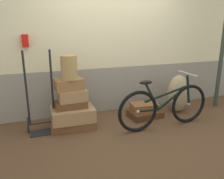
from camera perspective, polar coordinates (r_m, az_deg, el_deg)
ground at (r=3.94m, az=3.33°, el=-9.21°), size 8.49×5.20×0.06m
station_building at (r=4.37m, az=-0.68°, el=12.63°), size 6.49×0.74×2.77m
suitcase_0 at (r=3.88m, az=-9.59°, el=-8.28°), size 0.76×0.51×0.13m
suitcase_1 at (r=3.79m, az=-9.68°, el=-6.08°), size 0.69×0.47×0.21m
suitcase_2 at (r=3.77m, az=-10.21°, el=-3.58°), size 0.50×0.33×0.12m
suitcase_3 at (r=3.72m, az=-9.84°, el=-1.41°), size 0.47×0.33×0.18m
suitcase_4 at (r=3.67m, az=-10.63°, el=1.23°), size 0.46×0.31×0.18m
suitcase_5 at (r=4.26m, az=8.25°, el=-6.03°), size 0.61×0.43×0.12m
suitcase_6 at (r=4.24m, az=8.07°, el=-4.29°), size 0.51×0.35×0.14m
wicker_basket at (r=3.59m, az=-10.66°, el=5.40°), size 0.25×0.25×0.37m
luggage_trolley at (r=3.77m, az=-17.11°, el=-5.49°), size 0.46×0.35×1.28m
burlap_sack at (r=4.57m, az=16.09°, el=-1.00°), size 0.43×0.36×0.72m
bicycle at (r=3.82m, az=12.89°, el=-4.12°), size 1.64×0.46×0.88m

